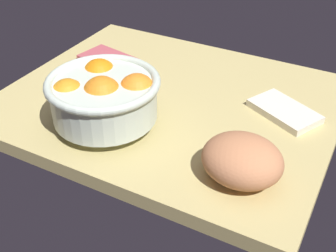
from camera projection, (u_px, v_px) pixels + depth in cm
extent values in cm
cube|color=tan|center=(170.00, 104.00, 93.63)|extent=(68.84, 56.26, 3.00)
cylinder|color=silver|center=(106.00, 120.00, 84.31)|extent=(8.78, 8.78, 1.94)
cylinder|color=silver|center=(104.00, 99.00, 81.61)|extent=(19.86, 19.86, 7.42)
torus|color=silver|center=(103.00, 82.00, 79.47)|extent=(21.46, 21.46, 1.60)
sphere|color=orange|center=(102.00, 96.00, 79.34)|extent=(7.55, 7.55, 7.55)
sphere|color=orange|center=(68.00, 96.00, 79.74)|extent=(6.55, 6.55, 6.55)
sphere|color=orange|center=(100.00, 76.00, 85.77)|extent=(6.99, 6.99, 6.99)
sphere|color=orange|center=(137.00, 92.00, 80.53)|extent=(7.23, 7.23, 7.23)
ellipsoid|color=#C47D53|center=(242.00, 160.00, 70.06)|extent=(13.98, 12.64, 7.51)
cube|color=#B14B54|center=(108.00, 59.00, 106.49)|extent=(14.81, 10.85, 1.21)
cube|color=silver|center=(284.00, 111.00, 87.27)|extent=(15.80, 13.31, 1.49)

